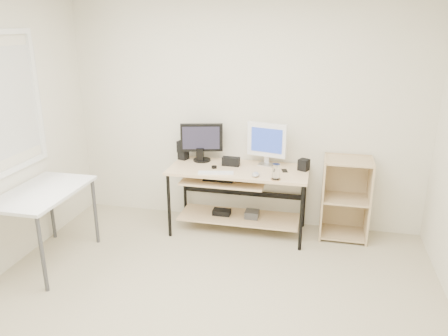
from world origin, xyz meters
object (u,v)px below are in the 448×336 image
desk (236,186)px  audio_controller (200,155)px  side_table (43,198)px  shelf_unit (345,197)px  black_monitor (202,140)px  white_imac (267,141)px

desk → audio_controller: audio_controller is taller
side_table → shelf_unit: size_ratio=1.11×
desk → audio_controller: bearing=164.5°
black_monitor → white_imac: white_imac is taller
white_imac → audio_controller: white_imac is taller
side_table → desk: bearing=32.7°
side_table → audio_controller: size_ratio=6.26×
shelf_unit → white_imac: bearing=178.7°
desk → white_imac: 0.60m
desk → white_imac: (0.30, 0.18, 0.49)m
side_table → black_monitor: size_ratio=2.13×
shelf_unit → black_monitor: (-1.61, 0.01, 0.55)m
desk → shelf_unit: 1.19m
shelf_unit → side_table: bearing=-156.7°
desk → side_table: same height
side_table → shelf_unit: (2.83, 1.22, -0.22)m
black_monitor → side_table: bearing=-149.0°
desk → side_table: (-1.65, -1.06, 0.13)m
desk → shelf_unit: bearing=7.8°
black_monitor → desk: bearing=-35.3°
shelf_unit → black_monitor: black_monitor is taller
audio_controller → shelf_unit: bearing=1.0°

